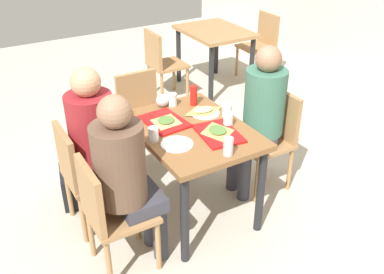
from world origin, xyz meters
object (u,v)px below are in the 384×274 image
pizza_slice_b (218,131)px  chair_far_side (272,133)px  chair_near_left (82,171)px  background_chair_far (261,41)px  plastic_cup_c (172,100)px  soda_can (228,146)px  person_far_side (260,110)px  handbag (72,186)px  condiment_bottle (194,96)px  pizza_slice_c (203,110)px  person_in_brown_jacket (126,171)px  tray_red_near (165,121)px  background_table (214,40)px  background_chair_near (161,61)px  plastic_cup_d (228,119)px  chair_near_right (108,210)px  tray_red_far (219,133)px  pizza_slice_a (166,121)px  main_table (192,142)px  person_in_red (98,136)px  plastic_cup_b (153,134)px  paper_plate_near_edge (177,144)px  plastic_cup_a (227,110)px  paper_plate_center (205,113)px  chair_left_end (142,113)px  foil_bundle (162,100)px

pizza_slice_b → chair_far_side: bearing=104.1°
chair_near_left → background_chair_far: 3.45m
plastic_cup_c → soda_can: 0.82m
person_far_side → handbag: (-0.60, -1.39, -0.59)m
plastic_cup_c → condiment_bottle: 0.17m
pizza_slice_c → handbag: pizza_slice_c is taller
person_in_brown_jacket → pizza_slice_c: person_in_brown_jacket is taller
tray_red_near → condiment_bottle: size_ratio=2.25×
background_table → background_chair_near: (0.00, -0.73, -0.13)m
plastic_cup_d → person_in_brown_jacket: bearing=-80.1°
chair_near_right → tray_red_far: bearing=94.9°
pizza_slice_a → background_chair_far: background_chair_far is taller
tray_red_far → soda_can: soda_can is taller
pizza_slice_b → main_table: bearing=-145.5°
person_in_red → soda_can: bearing=43.3°
chair_far_side → background_chair_far: same height
pizza_slice_c → background_chair_far: bearing=132.0°
pizza_slice_a → background_chair_near: background_chair_near is taller
chair_near_left → chair_near_right: 0.50m
soda_can → main_table: bearing=-177.5°
tray_red_far → plastic_cup_b: size_ratio=3.60×
condiment_bottle → background_chair_far: (-1.67, 2.02, -0.34)m
paper_plate_near_edge → pizza_slice_c: (-0.32, 0.41, 0.01)m
pizza_slice_a → plastic_cup_a: plastic_cup_a is taller
chair_near_left → plastic_cup_b: 0.60m
pizza_slice_a → plastic_cup_a: size_ratio=2.58×
chair_near_right → plastic_cup_a: 1.15m
plastic_cup_c → person_far_side: bearing=54.5°
condiment_bottle → handbag: condiment_bottle is taller
person_in_brown_jacket → plastic_cup_c: size_ratio=12.42×
paper_plate_center → background_table: 2.25m
chair_left_end → main_table: bearing=0.0°
tray_red_near → person_in_red: bearing=-98.8°
plastic_cup_b → person_far_side: bearing=91.5°
plastic_cup_c → plastic_cup_b: bearing=-41.2°
person_far_side → background_chair_far: 2.57m
pizza_slice_b → soda_can: (0.26, -0.09, 0.04)m
soda_can → handbag: (-1.02, -0.79, -0.66)m
main_table → chair_left_end: size_ratio=1.20×
person_in_red → person_far_side: bearing=78.6°
plastic_cup_d → chair_left_end: bearing=-166.2°
chair_near_right → chair_left_end: 1.36m
plastic_cup_d → background_chair_near: plastic_cup_d is taller
main_table → condiment_bottle: (-0.32, 0.20, 0.19)m
person_far_side → paper_plate_near_edge: 0.83m
plastic_cup_d → chair_near_left: bearing=-109.3°
chair_far_side → background_chair_far: size_ratio=1.00×
tray_red_near → plastic_cup_d: (0.27, 0.37, 0.04)m
paper_plate_near_edge → foil_bundle: (-0.57, 0.19, 0.05)m
background_chair_near → condiment_bottle: bearing=-18.2°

